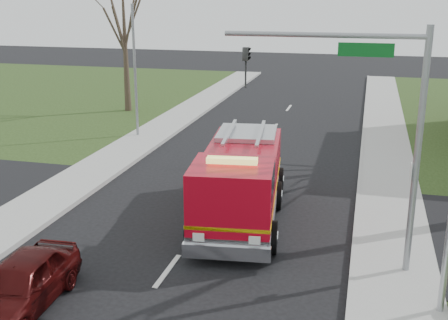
# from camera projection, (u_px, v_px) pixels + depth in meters

# --- Properties ---
(ground) EXTENTS (120.00, 120.00, 0.00)m
(ground) POSITION_uv_depth(u_px,v_px,m) (167.00, 271.00, 15.85)
(ground) COLOR black
(ground) RESTS_ON ground
(sidewalk_right) EXTENTS (2.40, 80.00, 0.15)m
(sidewalk_right) POSITION_uv_depth(u_px,v_px,m) (396.00, 297.00, 14.34)
(sidewalk_right) COLOR gray
(sidewalk_right) RESTS_ON ground
(bare_tree_left) EXTENTS (4.50, 4.50, 9.00)m
(bare_tree_left) POSITION_uv_depth(u_px,v_px,m) (124.00, 25.00, 35.19)
(bare_tree_left) COLOR #342B1F
(bare_tree_left) RESTS_ON ground
(traffic_signal_mast) EXTENTS (5.29, 0.18, 6.80)m
(traffic_signal_mast) POSITION_uv_depth(u_px,v_px,m) (370.00, 106.00, 14.64)
(traffic_signal_mast) COLOR gray
(traffic_signal_mast) RESTS_ON ground
(utility_pole_far) EXTENTS (0.14, 0.14, 7.00)m
(utility_pole_far) POSITION_uv_depth(u_px,v_px,m) (135.00, 73.00, 29.45)
(utility_pole_far) COLOR gray
(utility_pole_far) RESTS_ON ground
(fire_engine) EXTENTS (3.48, 7.52, 2.93)m
(fire_engine) POSITION_uv_depth(u_px,v_px,m) (240.00, 184.00, 18.98)
(fire_engine) COLOR #AD0819
(fire_engine) RESTS_ON ground
(parked_car_maroon) EXTENTS (1.81, 4.08, 1.36)m
(parked_car_maroon) POSITION_uv_depth(u_px,v_px,m) (21.00, 284.00, 13.79)
(parked_car_maroon) COLOR #360808
(parked_car_maroon) RESTS_ON ground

